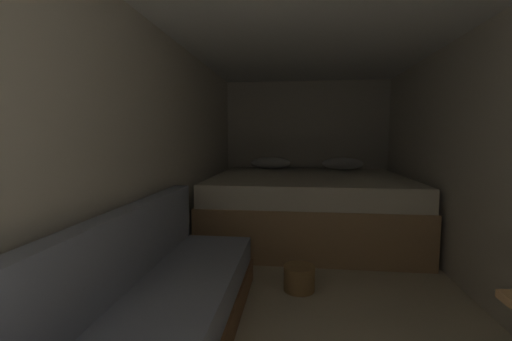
# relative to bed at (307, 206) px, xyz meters

# --- Properties ---
(ground_plane) EXTENTS (7.46, 7.46, 0.00)m
(ground_plane) POSITION_rel_bed_xyz_m (0.00, -1.69, -0.39)
(ground_plane) COLOR beige
(wall_back) EXTENTS (2.49, 0.05, 2.05)m
(wall_back) POSITION_rel_bed_xyz_m (0.00, 1.06, 0.64)
(wall_back) COLOR beige
(wall_back) RESTS_ON ground
(wall_left) EXTENTS (0.05, 5.46, 2.05)m
(wall_left) POSITION_rel_bed_xyz_m (-1.22, -1.69, 0.64)
(wall_left) COLOR beige
(wall_left) RESTS_ON ground
(wall_right) EXTENTS (0.05, 5.46, 2.05)m
(wall_right) POSITION_rel_bed_xyz_m (1.22, -1.69, 0.64)
(wall_right) COLOR beige
(wall_right) RESTS_ON ground
(ceiling_slab) EXTENTS (2.49, 5.46, 0.05)m
(ceiling_slab) POSITION_rel_bed_xyz_m (0.00, -1.69, 1.69)
(ceiling_slab) COLOR white
(ceiling_slab) RESTS_ON wall_left
(bed) EXTENTS (2.27, 2.00, 0.93)m
(bed) POSITION_rel_bed_xyz_m (0.00, 0.00, 0.00)
(bed) COLOR tan
(bed) RESTS_ON ground
(sofa_left) EXTENTS (0.68, 2.67, 0.81)m
(sofa_left) POSITION_rel_bed_xyz_m (-0.89, -2.65, -0.13)
(sofa_left) COLOR brown
(sofa_left) RESTS_ON ground
(wicker_basket) EXTENTS (0.25, 0.25, 0.20)m
(wicker_basket) POSITION_rel_bed_xyz_m (-0.11, -1.49, -0.29)
(wicker_basket) COLOR olive
(wicker_basket) RESTS_ON ground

